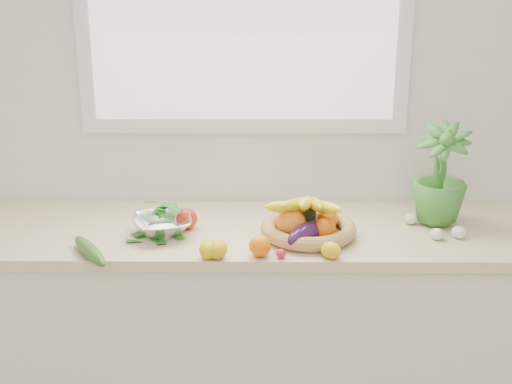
{
  "coord_description": "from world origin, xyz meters",
  "views": [
    {
      "loc": [
        0.07,
        -0.56,
        1.92
      ],
      "look_at": [
        0.05,
        1.93,
        1.05
      ],
      "focal_mm": 50.0,
      "sensor_mm": 36.0,
      "label": 1
    }
  ],
  "objects_px": {
    "apple": "(187,219)",
    "cucumber": "(90,251)",
    "colander_with_spinach": "(162,220)",
    "fruit_basket": "(308,223)",
    "potted_herb": "(440,173)",
    "eggplant": "(307,234)"
  },
  "relations": [
    {
      "from": "cucumber",
      "to": "fruit_basket",
      "type": "bearing_deg",
      "value": 14.46
    },
    {
      "from": "colander_with_spinach",
      "to": "eggplant",
      "type": "bearing_deg",
      "value": -9.3
    },
    {
      "from": "apple",
      "to": "eggplant",
      "type": "bearing_deg",
      "value": -18.75
    },
    {
      "from": "eggplant",
      "to": "fruit_basket",
      "type": "bearing_deg",
      "value": 85.17
    },
    {
      "from": "apple",
      "to": "potted_herb",
      "type": "xyz_separation_m",
      "value": [
        0.96,
        0.06,
        0.16
      ]
    },
    {
      "from": "colander_with_spinach",
      "to": "fruit_basket",
      "type": "bearing_deg",
      "value": -0.73
    },
    {
      "from": "apple",
      "to": "eggplant",
      "type": "relative_size",
      "value": 0.38
    },
    {
      "from": "apple",
      "to": "cucumber",
      "type": "height_order",
      "value": "apple"
    },
    {
      "from": "eggplant",
      "to": "cucumber",
      "type": "xyz_separation_m",
      "value": [
        -0.75,
        -0.12,
        -0.02
      ]
    },
    {
      "from": "eggplant",
      "to": "cucumber",
      "type": "relative_size",
      "value": 0.75
    },
    {
      "from": "cucumber",
      "to": "apple",
      "type": "bearing_deg",
      "value": 40.97
    },
    {
      "from": "eggplant",
      "to": "colander_with_spinach",
      "type": "relative_size",
      "value": 0.77
    },
    {
      "from": "fruit_basket",
      "to": "potted_herb",
      "type": "bearing_deg",
      "value": 14.58
    },
    {
      "from": "apple",
      "to": "colander_with_spinach",
      "type": "xyz_separation_m",
      "value": [
        -0.08,
        -0.06,
        0.02
      ]
    },
    {
      "from": "eggplant",
      "to": "fruit_basket",
      "type": "height_order",
      "value": "fruit_basket"
    },
    {
      "from": "eggplant",
      "to": "potted_herb",
      "type": "distance_m",
      "value": 0.58
    },
    {
      "from": "eggplant",
      "to": "fruit_basket",
      "type": "xyz_separation_m",
      "value": [
        0.01,
        0.08,
        0.01
      ]
    },
    {
      "from": "eggplant",
      "to": "cucumber",
      "type": "distance_m",
      "value": 0.76
    },
    {
      "from": "apple",
      "to": "eggplant",
      "type": "xyz_separation_m",
      "value": [
        0.45,
        -0.15,
        0.0
      ]
    },
    {
      "from": "eggplant",
      "to": "cucumber",
      "type": "bearing_deg",
      "value": -171.24
    },
    {
      "from": "eggplant",
      "to": "colander_with_spinach",
      "type": "xyz_separation_m",
      "value": [
        -0.53,
        0.09,
        0.02
      ]
    },
    {
      "from": "apple",
      "to": "colander_with_spinach",
      "type": "relative_size",
      "value": 0.29
    }
  ]
}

